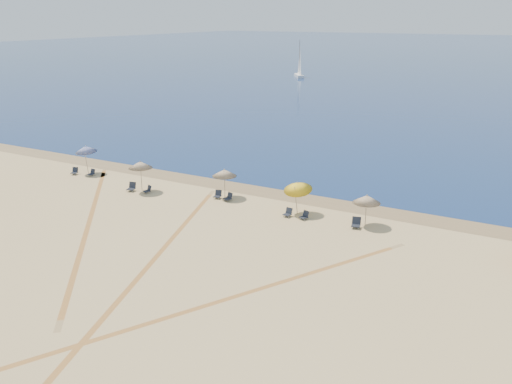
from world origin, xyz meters
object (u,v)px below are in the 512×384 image
at_px(chair_0, 75,171).
at_px(chair_6, 288,213).
at_px(chair_2, 132,187).
at_px(chair_8, 356,223).
at_px(umbrella_4, 367,199).
at_px(sailboat_1, 299,66).
at_px(umbrella_1, 140,165).
at_px(chair_7, 305,216).
at_px(chair_3, 148,190).
at_px(chair_4, 218,195).
at_px(umbrella_0, 86,149).
at_px(umbrella_2, 224,173).
at_px(umbrella_3, 298,187).
at_px(chair_5, 229,197).
at_px(chair_1, 92,173).

height_order(chair_0, chair_6, chair_0).
distance_m(chair_2, chair_8, 19.25).
distance_m(umbrella_4, sailboat_1, 94.53).
xyz_separation_m(umbrella_1, chair_6, (13.38, 0.42, -1.98)).
xyz_separation_m(chair_0, chair_7, (23.38, -0.37, -0.01)).
xyz_separation_m(chair_3, chair_4, (5.81, 1.65, 0.01)).
bearing_deg(chair_2, umbrella_0, 150.52).
distance_m(chair_2, chair_6, 14.15).
distance_m(umbrella_0, chair_6, 21.45).
bearing_deg(umbrella_1, chair_2, -150.47).
relative_size(umbrella_2, umbrella_3, 0.91).
bearing_deg(sailboat_1, umbrella_2, -103.83).
bearing_deg(chair_5, chair_3, -146.97).
relative_size(chair_3, chair_4, 1.07).
distance_m(chair_4, chair_6, 6.83).
bearing_deg(umbrella_2, umbrella_3, -5.16).
xyz_separation_m(umbrella_3, chair_6, (-0.30, -0.96, -1.80)).
xyz_separation_m(umbrella_2, chair_6, (6.42, -1.56, -1.75)).
xyz_separation_m(chair_0, chair_1, (1.72, 0.43, -0.02)).
height_order(chair_1, chair_2, chair_2).
relative_size(umbrella_4, chair_5, 2.98).
bearing_deg(umbrella_2, chair_0, -175.85).
bearing_deg(umbrella_0, chair_3, -12.61).
xyz_separation_m(umbrella_4, chair_6, (-5.50, -1.07, -1.64)).
height_order(chair_3, chair_6, chair_6).
bearing_deg(chair_0, sailboat_1, 82.05).
height_order(umbrella_3, umbrella_4, umbrella_3).
bearing_deg(chair_8, chair_6, 171.25).
xyz_separation_m(umbrella_3, chair_4, (-7.05, 0.07, -1.79)).
bearing_deg(umbrella_3, chair_3, -173.01).
bearing_deg(chair_8, umbrella_1, 170.20).
distance_m(umbrella_4, chair_5, 11.29).
height_order(umbrella_2, chair_6, umbrella_2).
distance_m(chair_0, chair_5, 16.42).
bearing_deg(chair_2, chair_3, -4.62).
xyz_separation_m(chair_3, chair_6, (12.57, 0.62, 0.00)).
relative_size(umbrella_4, chair_4, 3.19).
bearing_deg(chair_1, umbrella_3, 3.18).
distance_m(chair_4, chair_5, 1.09).
xyz_separation_m(chair_6, chair_7, (1.30, 0.06, -0.00)).
distance_m(chair_5, chair_7, 7.02).
distance_m(umbrella_3, chair_1, 20.73).
height_order(chair_0, chair_8, chair_8).
relative_size(chair_4, chair_6, 1.05).
relative_size(umbrella_2, chair_6, 3.51).
height_order(umbrella_1, sailboat_1, sailboat_1).
distance_m(chair_1, chair_4, 13.60).
distance_m(chair_0, chair_8, 27.18).
xyz_separation_m(chair_2, chair_6, (14.12, 0.84, -0.04)).
distance_m(umbrella_4, chair_8, 1.82).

